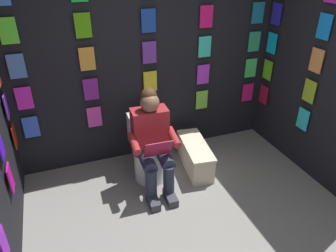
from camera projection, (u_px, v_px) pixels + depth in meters
The scene contains 5 objects.
display_wall_back at pixel (148, 65), 3.93m from camera, with size 3.42×0.14×2.41m.
display_wall_left at pixel (319, 76), 3.61m from camera, with size 0.14×1.95×2.41m.
toilet at pixel (148, 152), 3.83m from camera, with size 0.41×0.56×0.77m.
person_reading at pixel (153, 142), 3.51m from camera, with size 0.54×0.70×1.19m.
comic_longbox_near at pixel (195, 156), 4.03m from camera, with size 0.38×0.81×0.35m.
Camera 1 is at (1.10, 1.64, 2.46)m, focal length 34.08 mm.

